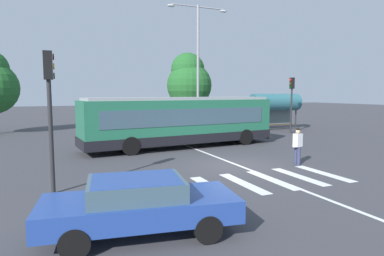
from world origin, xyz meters
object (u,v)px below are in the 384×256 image
(foreground_sedan, at_px, (139,203))
(parked_car_black, at_px, (171,123))
(city_transit_bus, at_px, (181,121))
(parked_car_charcoal, at_px, (137,124))
(pedestrian_crossing_street, at_px, (298,144))
(traffic_light_near_corner, at_px, (50,99))
(parked_car_blue, at_px, (102,125))
(parked_car_silver, at_px, (198,122))
(twin_arm_street_lamp, at_px, (198,56))
(background_tree_right, at_px, (189,81))
(bus_stop_shelter, at_px, (275,103))
(traffic_light_far_corner, at_px, (292,96))

(foreground_sedan, relative_size, parked_car_black, 1.04)
(city_transit_bus, height_order, parked_car_charcoal, city_transit_bus)
(pedestrian_crossing_street, height_order, traffic_light_near_corner, traffic_light_near_corner)
(parked_car_blue, xyz_separation_m, parked_car_black, (5.58, -0.77, 0.00))
(city_transit_bus, bearing_deg, parked_car_silver, 59.35)
(parked_car_silver, bearing_deg, parked_car_charcoal, 179.28)
(city_transit_bus, height_order, pedestrian_crossing_street, city_transit_bus)
(twin_arm_street_lamp, bearing_deg, background_tree_right, 72.70)
(pedestrian_crossing_street, bearing_deg, parked_car_black, 94.40)
(foreground_sedan, bearing_deg, pedestrian_crossing_street, 28.41)
(bus_stop_shelter, bearing_deg, pedestrian_crossing_street, -123.11)
(bus_stop_shelter, bearing_deg, city_transit_bus, -152.83)
(parked_car_silver, xyz_separation_m, traffic_light_far_corner, (6.27, -4.80, 2.31))
(traffic_light_near_corner, height_order, bus_stop_shelter, traffic_light_near_corner)
(parked_car_charcoal, xyz_separation_m, parked_car_silver, (5.49, -0.07, 0.00))
(parked_car_blue, xyz_separation_m, traffic_light_near_corner, (-3.76, -15.58, 2.35))
(city_transit_bus, relative_size, foreground_sedan, 2.61)
(pedestrian_crossing_street, bearing_deg, parked_car_charcoal, 104.79)
(pedestrian_crossing_street, height_order, parked_car_silver, pedestrian_crossing_street)
(parked_car_charcoal, bearing_deg, bus_stop_shelter, -9.78)
(parked_car_charcoal, height_order, parked_car_black, same)
(pedestrian_crossing_street, bearing_deg, background_tree_right, 81.30)
(parked_car_silver, relative_size, bus_stop_shelter, 0.94)
(parked_car_black, distance_m, twin_arm_street_lamp, 6.00)
(parked_car_black, bearing_deg, parked_car_silver, 7.24)
(parked_car_black, xyz_separation_m, traffic_light_near_corner, (-9.33, -14.81, 2.35))
(pedestrian_crossing_street, distance_m, background_tree_right, 21.28)
(traffic_light_far_corner, bearing_deg, bus_stop_shelter, 80.43)
(pedestrian_crossing_street, bearing_deg, traffic_light_near_corner, -177.95)
(traffic_light_near_corner, xyz_separation_m, background_tree_right, (13.62, 21.10, 1.49))
(parked_car_black, bearing_deg, traffic_light_far_corner, -26.49)
(city_transit_bus, relative_size, parked_car_charcoal, 2.66)
(parked_car_charcoal, height_order, traffic_light_far_corner, traffic_light_far_corner)
(parked_car_charcoal, bearing_deg, background_tree_right, 39.66)
(traffic_light_far_corner, relative_size, bus_stop_shelter, 0.94)
(bus_stop_shelter, relative_size, twin_arm_street_lamp, 0.47)
(city_transit_bus, distance_m, foreground_sedan, 12.83)
(traffic_light_near_corner, bearing_deg, parked_car_charcoal, 66.79)
(parked_car_blue, distance_m, twin_arm_street_lamp, 9.53)
(parked_car_blue, distance_m, background_tree_right, 11.93)
(pedestrian_crossing_street, bearing_deg, parked_car_silver, 83.92)
(pedestrian_crossing_street, xyz_separation_m, background_tree_right, (3.17, 20.72, 3.64))
(foreground_sedan, bearing_deg, parked_car_silver, 62.31)
(city_transit_bus, bearing_deg, foreground_sedan, -115.56)
(traffic_light_far_corner, xyz_separation_m, bus_stop_shelter, (0.47, 2.76, -0.66))
(background_tree_right, bearing_deg, bus_stop_shelter, -57.25)
(pedestrian_crossing_street, distance_m, bus_stop_shelter, 15.28)
(city_transit_bus, relative_size, pedestrian_crossing_street, 7.17)
(parked_car_black, distance_m, traffic_light_far_corner, 10.26)
(parked_car_blue, bearing_deg, city_transit_bus, -66.72)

